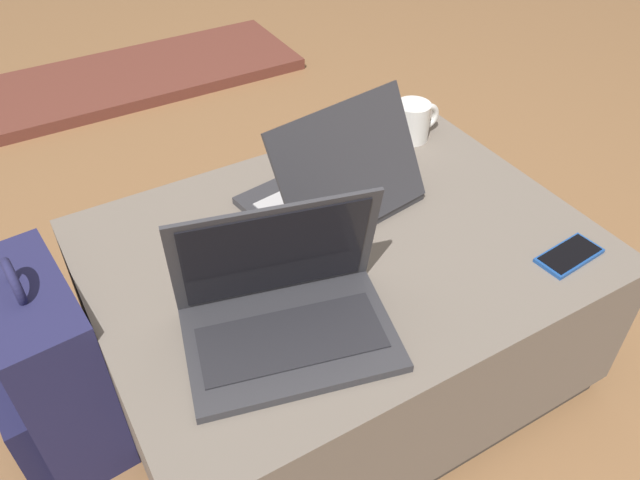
{
  "coord_description": "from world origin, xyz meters",
  "views": [
    {
      "loc": [
        -0.5,
        -0.77,
        1.19
      ],
      "look_at": [
        -0.08,
        -0.05,
        0.46
      ],
      "focal_mm": 35.0,
      "sensor_mm": 36.0,
      "label": 1
    }
  ],
  "objects_px": {
    "laptop_near": "(285,309)",
    "backpack": "(48,371)",
    "coffee_mug": "(413,121)",
    "laptop_far": "(336,187)",
    "cell_phone": "(569,255)"
  },
  "relations": [
    {
      "from": "laptop_near",
      "to": "cell_phone",
      "type": "distance_m",
      "value": 0.56
    },
    {
      "from": "laptop_near",
      "to": "backpack",
      "type": "height_order",
      "value": "laptop_near"
    },
    {
      "from": "coffee_mug",
      "to": "laptop_far",
      "type": "bearing_deg",
      "value": -155.21
    },
    {
      "from": "laptop_near",
      "to": "cell_phone",
      "type": "bearing_deg",
      "value": 2.38
    },
    {
      "from": "laptop_far",
      "to": "backpack",
      "type": "xyz_separation_m",
      "value": [
        -0.63,
        0.03,
        -0.23
      ]
    },
    {
      "from": "cell_phone",
      "to": "laptop_far",
      "type": "bearing_deg",
      "value": -145.2
    },
    {
      "from": "cell_phone",
      "to": "backpack",
      "type": "distance_m",
      "value": 1.03
    },
    {
      "from": "laptop_near",
      "to": "backpack",
      "type": "relative_size",
      "value": 0.8
    },
    {
      "from": "laptop_near",
      "to": "coffee_mug",
      "type": "distance_m",
      "value": 0.67
    },
    {
      "from": "cell_phone",
      "to": "coffee_mug",
      "type": "distance_m",
      "value": 0.5
    },
    {
      "from": "laptop_near",
      "to": "cell_phone",
      "type": "relative_size",
      "value": 2.81
    },
    {
      "from": "laptop_near",
      "to": "backpack",
      "type": "bearing_deg",
      "value": 157.43
    },
    {
      "from": "laptop_far",
      "to": "cell_phone",
      "type": "bearing_deg",
      "value": 121.33
    },
    {
      "from": "laptop_far",
      "to": "backpack",
      "type": "height_order",
      "value": "laptop_far"
    },
    {
      "from": "laptop_far",
      "to": "cell_phone",
      "type": "height_order",
      "value": "laptop_far"
    }
  ]
}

